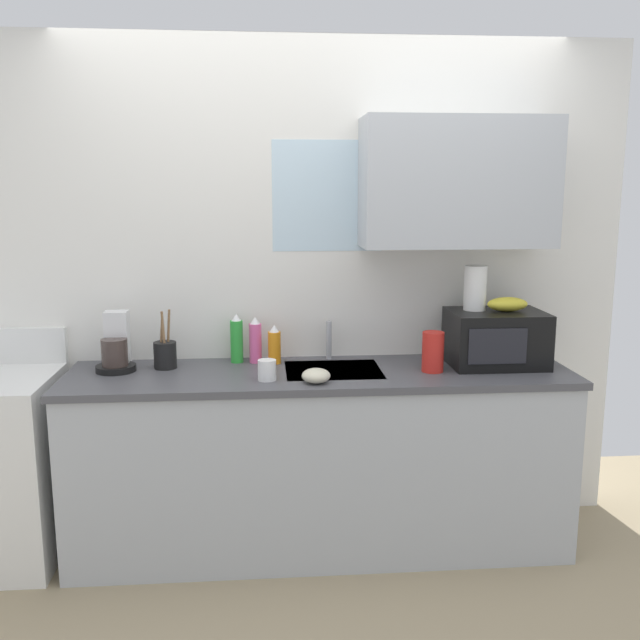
{
  "coord_description": "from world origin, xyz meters",
  "views": [
    {
      "loc": [
        -0.27,
        -3.24,
        1.77
      ],
      "look_at": [
        0.0,
        0.0,
        1.15
      ],
      "focal_mm": 39.29,
      "sensor_mm": 36.0,
      "label": 1
    }
  ],
  "objects_px": {
    "small_bowl": "(316,376)",
    "utensil_crock": "(165,354)",
    "dish_soap_bottle_orange": "(274,346)",
    "banana_bunch": "(507,304)",
    "coffee_maker": "(116,349)",
    "microwave": "(496,338)",
    "cereal_canister": "(433,352)",
    "dish_soap_bottle_green": "(237,339)",
    "paper_towel_roll": "(475,288)",
    "mug_white": "(267,370)",
    "dish_soap_bottle_pink": "(255,341)"
  },
  "relations": [
    {
      "from": "small_bowl",
      "to": "utensil_crock",
      "type": "bearing_deg",
      "value": 155.83
    },
    {
      "from": "dish_soap_bottle_orange",
      "to": "banana_bunch",
      "type": "bearing_deg",
      "value": -6.02
    },
    {
      "from": "utensil_crock",
      "to": "coffee_maker",
      "type": "bearing_deg",
      "value": -177.15
    },
    {
      "from": "microwave",
      "to": "banana_bunch",
      "type": "distance_m",
      "value": 0.18
    },
    {
      "from": "coffee_maker",
      "to": "cereal_canister",
      "type": "height_order",
      "value": "coffee_maker"
    },
    {
      "from": "small_bowl",
      "to": "dish_soap_bottle_green",
      "type": "bearing_deg",
      "value": 131.88
    },
    {
      "from": "dish_soap_bottle_orange",
      "to": "dish_soap_bottle_green",
      "type": "xyz_separation_m",
      "value": [
        -0.19,
        0.04,
        0.03
      ]
    },
    {
      "from": "dish_soap_bottle_orange",
      "to": "small_bowl",
      "type": "distance_m",
      "value": 0.42
    },
    {
      "from": "microwave",
      "to": "banana_bunch",
      "type": "relative_size",
      "value": 2.3
    },
    {
      "from": "paper_towel_roll",
      "to": "coffee_maker",
      "type": "distance_m",
      "value": 1.78
    },
    {
      "from": "mug_white",
      "to": "utensil_crock",
      "type": "relative_size",
      "value": 0.33
    },
    {
      "from": "dish_soap_bottle_green",
      "to": "small_bowl",
      "type": "relative_size",
      "value": 1.91
    },
    {
      "from": "banana_bunch",
      "to": "dish_soap_bottle_pink",
      "type": "distance_m",
      "value": 1.26
    },
    {
      "from": "cereal_canister",
      "to": "small_bowl",
      "type": "xyz_separation_m",
      "value": [
        -0.57,
        -0.15,
        -0.06
      ]
    },
    {
      "from": "dish_soap_bottle_green",
      "to": "mug_white",
      "type": "distance_m",
      "value": 0.39
    },
    {
      "from": "banana_bunch",
      "to": "small_bowl",
      "type": "relative_size",
      "value": 1.54
    },
    {
      "from": "microwave",
      "to": "utensil_crock",
      "type": "xyz_separation_m",
      "value": [
        -1.62,
        0.07,
        -0.06
      ]
    },
    {
      "from": "dish_soap_bottle_orange",
      "to": "dish_soap_bottle_green",
      "type": "relative_size",
      "value": 0.79
    },
    {
      "from": "banana_bunch",
      "to": "dish_soap_bottle_pink",
      "type": "bearing_deg",
      "value": 173.19
    },
    {
      "from": "coffee_maker",
      "to": "dish_soap_bottle_green",
      "type": "bearing_deg",
      "value": 10.1
    },
    {
      "from": "microwave",
      "to": "dish_soap_bottle_pink",
      "type": "xyz_separation_m",
      "value": [
        -1.19,
        0.15,
        -0.03
      ]
    },
    {
      "from": "microwave",
      "to": "dish_soap_bottle_green",
      "type": "bearing_deg",
      "value": 172.78
    },
    {
      "from": "cereal_canister",
      "to": "mug_white",
      "type": "xyz_separation_m",
      "value": [
        -0.79,
        -0.09,
        -0.05
      ]
    },
    {
      "from": "dish_soap_bottle_pink",
      "to": "mug_white",
      "type": "bearing_deg",
      "value": -80.84
    },
    {
      "from": "banana_bunch",
      "to": "dish_soap_bottle_green",
      "type": "xyz_separation_m",
      "value": [
        -1.33,
        0.16,
        -0.19
      ]
    },
    {
      "from": "cereal_canister",
      "to": "mug_white",
      "type": "relative_size",
      "value": 2.03
    },
    {
      "from": "dish_soap_bottle_orange",
      "to": "small_bowl",
      "type": "bearing_deg",
      "value": -64.08
    },
    {
      "from": "small_bowl",
      "to": "dish_soap_bottle_pink",
      "type": "bearing_deg",
      "value": 124.62
    },
    {
      "from": "utensil_crock",
      "to": "mug_white",
      "type": "bearing_deg",
      "value": -27.82
    },
    {
      "from": "banana_bunch",
      "to": "coffee_maker",
      "type": "bearing_deg",
      "value": 178.25
    },
    {
      "from": "paper_towel_roll",
      "to": "cereal_canister",
      "type": "height_order",
      "value": "paper_towel_roll"
    },
    {
      "from": "dish_soap_bottle_pink",
      "to": "mug_white",
      "type": "relative_size",
      "value": 2.45
    },
    {
      "from": "dish_soap_bottle_orange",
      "to": "mug_white",
      "type": "bearing_deg",
      "value": -97.34
    },
    {
      "from": "banana_bunch",
      "to": "utensil_crock",
      "type": "bearing_deg",
      "value": 177.61
    },
    {
      "from": "paper_towel_roll",
      "to": "coffee_maker",
      "type": "height_order",
      "value": "paper_towel_roll"
    },
    {
      "from": "dish_soap_bottle_orange",
      "to": "utensil_crock",
      "type": "relative_size",
      "value": 0.68
    },
    {
      "from": "dish_soap_bottle_orange",
      "to": "cereal_canister",
      "type": "relative_size",
      "value": 1.02
    },
    {
      "from": "dish_soap_bottle_pink",
      "to": "microwave",
      "type": "bearing_deg",
      "value": -7.17
    },
    {
      "from": "dish_soap_bottle_pink",
      "to": "dish_soap_bottle_green",
      "type": "xyz_separation_m",
      "value": [
        -0.09,
        0.01,
        0.01
      ]
    },
    {
      "from": "dish_soap_bottle_pink",
      "to": "cereal_canister",
      "type": "height_order",
      "value": "dish_soap_bottle_pink"
    },
    {
      "from": "banana_bunch",
      "to": "mug_white",
      "type": "distance_m",
      "value": 1.22
    },
    {
      "from": "dish_soap_bottle_pink",
      "to": "mug_white",
      "type": "xyz_separation_m",
      "value": [
        0.05,
        -0.34,
        -0.06
      ]
    },
    {
      "from": "banana_bunch",
      "to": "paper_towel_roll",
      "type": "xyz_separation_m",
      "value": [
        -0.15,
        0.05,
        0.08
      ]
    },
    {
      "from": "banana_bunch",
      "to": "cereal_canister",
      "type": "height_order",
      "value": "banana_bunch"
    },
    {
      "from": "small_bowl",
      "to": "cereal_canister",
      "type": "bearing_deg",
      "value": 14.7
    },
    {
      "from": "banana_bunch",
      "to": "cereal_canister",
      "type": "distance_m",
      "value": 0.45
    },
    {
      "from": "utensil_crock",
      "to": "cereal_canister",
      "type": "bearing_deg",
      "value": -7.53
    },
    {
      "from": "utensil_crock",
      "to": "small_bowl",
      "type": "relative_size",
      "value": 2.23
    },
    {
      "from": "microwave",
      "to": "utensil_crock",
      "type": "relative_size",
      "value": 1.59
    },
    {
      "from": "paper_towel_roll",
      "to": "small_bowl",
      "type": "relative_size",
      "value": 1.69
    }
  ]
}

